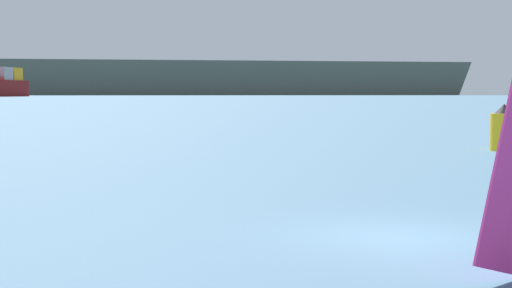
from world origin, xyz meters
The scene contains 3 objects.
ground_plane centered at (0.00, 0.00, 0.00)m, with size 4000.00×4000.00×0.00m, color #476B84.
distant_headland centered at (50.03, 1080.02, 21.15)m, with size 1327.27×246.95×42.30m, color #4C564C.
channel_buoy centered at (9.31, 24.58, 1.11)m, with size 1.37×1.37×2.44m.
Camera 1 is at (-2.73, -16.20, 3.01)m, focal length 54.79 mm.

